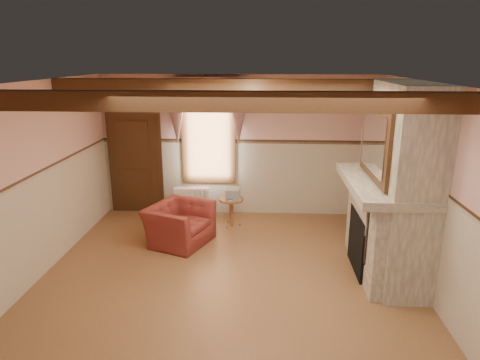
# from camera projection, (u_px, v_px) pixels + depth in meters

# --- Properties ---
(floor) EXTENTS (5.50, 6.00, 0.01)m
(floor) POSITION_uv_depth(u_px,v_px,m) (226.00, 285.00, 6.06)
(floor) COLOR brown
(floor) RESTS_ON ground
(ceiling) EXTENTS (5.50, 6.00, 0.01)m
(ceiling) POSITION_uv_depth(u_px,v_px,m) (224.00, 83.00, 5.28)
(ceiling) COLOR silver
(ceiling) RESTS_ON wall_back
(wall_back) EXTENTS (5.50, 0.02, 2.80)m
(wall_back) POSITION_uv_depth(u_px,v_px,m) (239.00, 146.00, 8.55)
(wall_back) COLOR #D49F92
(wall_back) RESTS_ON floor
(wall_front) EXTENTS (5.50, 0.02, 2.80)m
(wall_front) POSITION_uv_depth(u_px,v_px,m) (182.00, 330.00, 2.80)
(wall_front) COLOR #D49F92
(wall_front) RESTS_ON floor
(wall_left) EXTENTS (0.02, 6.00, 2.80)m
(wall_left) POSITION_uv_depth(u_px,v_px,m) (24.00, 188.00, 5.83)
(wall_left) COLOR #D49F92
(wall_left) RESTS_ON floor
(wall_right) EXTENTS (0.02, 6.00, 2.80)m
(wall_right) POSITION_uv_depth(u_px,v_px,m) (436.00, 195.00, 5.52)
(wall_right) COLOR #D49F92
(wall_right) RESTS_ON floor
(wainscot) EXTENTS (5.50, 6.00, 1.50)m
(wainscot) POSITION_uv_depth(u_px,v_px,m) (225.00, 236.00, 5.85)
(wainscot) COLOR #C2B59C
(wainscot) RESTS_ON floor
(chair_rail) EXTENTS (5.50, 6.00, 0.08)m
(chair_rail) POSITION_uv_depth(u_px,v_px,m) (225.00, 184.00, 5.65)
(chair_rail) COLOR black
(chair_rail) RESTS_ON wainscot
(firebox) EXTENTS (0.20, 0.95, 0.90)m
(firebox) POSITION_uv_depth(u_px,v_px,m) (362.00, 242.00, 6.40)
(firebox) COLOR black
(firebox) RESTS_ON floor
(armchair) EXTENTS (1.24, 1.31, 0.68)m
(armchair) POSITION_uv_depth(u_px,v_px,m) (179.00, 224.00, 7.37)
(armchair) COLOR maroon
(armchair) RESTS_ON floor
(side_table) EXTENTS (0.56, 0.56, 0.55)m
(side_table) POSITION_uv_depth(u_px,v_px,m) (231.00, 212.00, 8.13)
(side_table) COLOR brown
(side_table) RESTS_ON floor
(book_stack) EXTENTS (0.26, 0.32, 0.20)m
(book_stack) POSITION_uv_depth(u_px,v_px,m) (233.00, 194.00, 8.01)
(book_stack) COLOR #B7AD8C
(book_stack) RESTS_ON side_table
(radiator) EXTENTS (0.72, 0.28, 0.60)m
(radiator) POSITION_uv_depth(u_px,v_px,m) (192.00, 202.00, 8.62)
(radiator) COLOR white
(radiator) RESTS_ON floor
(bowl) EXTENTS (0.31, 0.31, 0.08)m
(bowl) POSITION_uv_depth(u_px,v_px,m) (385.00, 178.00, 6.08)
(bowl) COLOR brown
(bowl) RESTS_ON mantel
(mantel_clock) EXTENTS (0.14, 0.24, 0.20)m
(mantel_clock) POSITION_uv_depth(u_px,v_px,m) (374.00, 162.00, 6.73)
(mantel_clock) COLOR black
(mantel_clock) RESTS_ON mantel
(oil_lamp) EXTENTS (0.11, 0.11, 0.28)m
(oil_lamp) POSITION_uv_depth(u_px,v_px,m) (376.00, 162.00, 6.61)
(oil_lamp) COLOR gold
(oil_lamp) RESTS_ON mantel
(candle_red) EXTENTS (0.06, 0.06, 0.16)m
(candle_red) POSITION_uv_depth(u_px,v_px,m) (395.00, 185.00, 5.60)
(candle_red) COLOR maroon
(candle_red) RESTS_ON mantel
(jar_yellow) EXTENTS (0.06, 0.06, 0.12)m
(jar_yellow) POSITION_uv_depth(u_px,v_px,m) (395.00, 186.00, 5.63)
(jar_yellow) COLOR gold
(jar_yellow) RESTS_ON mantel
(fireplace) EXTENTS (0.85, 2.00, 2.80)m
(fireplace) POSITION_uv_depth(u_px,v_px,m) (397.00, 182.00, 6.11)
(fireplace) COLOR gray
(fireplace) RESTS_ON floor
(mantel) EXTENTS (1.05, 2.05, 0.12)m
(mantel) POSITION_uv_depth(u_px,v_px,m) (384.00, 184.00, 6.13)
(mantel) COLOR gray
(mantel) RESTS_ON fireplace
(overmantel_mirror) EXTENTS (0.06, 1.44, 1.04)m
(overmantel_mirror) POSITION_uv_depth(u_px,v_px,m) (375.00, 142.00, 5.97)
(overmantel_mirror) COLOR silver
(overmantel_mirror) RESTS_ON fireplace
(door) EXTENTS (1.10, 0.10, 2.10)m
(door) POSITION_uv_depth(u_px,v_px,m) (136.00, 162.00, 8.71)
(door) COLOR black
(door) RESTS_ON floor
(window) EXTENTS (1.06, 0.08, 2.02)m
(window) POSITION_uv_depth(u_px,v_px,m) (208.00, 134.00, 8.49)
(window) COLOR white
(window) RESTS_ON wall_back
(window_drapes) EXTENTS (1.30, 0.14, 1.40)m
(window_drapes) POSITION_uv_depth(u_px,v_px,m) (207.00, 104.00, 8.23)
(window_drapes) COLOR gray
(window_drapes) RESTS_ON wall_back
(ceiling_beam_front) EXTENTS (5.50, 0.18, 0.20)m
(ceiling_beam_front) POSITION_uv_depth(u_px,v_px,m) (212.00, 101.00, 4.16)
(ceiling_beam_front) COLOR black
(ceiling_beam_front) RESTS_ON ceiling
(ceiling_beam_back) EXTENTS (5.50, 0.18, 0.20)m
(ceiling_beam_back) POSITION_uv_depth(u_px,v_px,m) (231.00, 86.00, 6.46)
(ceiling_beam_back) COLOR black
(ceiling_beam_back) RESTS_ON ceiling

